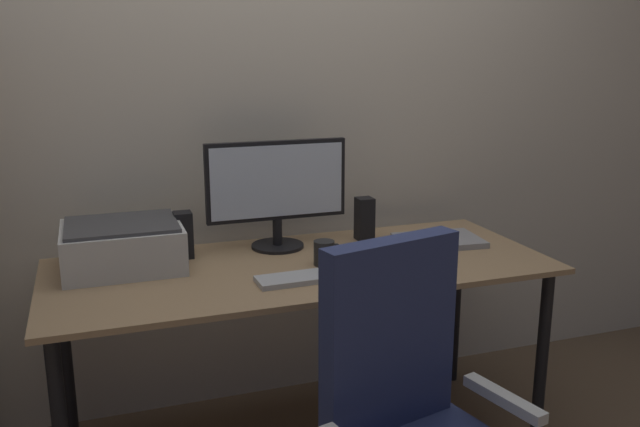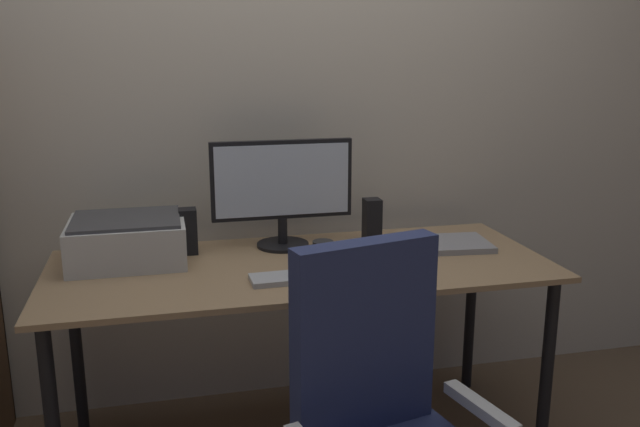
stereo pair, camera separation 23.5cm
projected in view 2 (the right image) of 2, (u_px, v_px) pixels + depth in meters
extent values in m
cube|color=beige|center=(274.00, 94.00, 2.74)|extent=(6.40, 0.10, 2.60)
cube|color=tan|center=(301.00, 266.00, 2.38)|extent=(1.76, 0.73, 0.02)
cylinder|color=black|center=(547.00, 375.00, 2.37)|extent=(0.04, 0.04, 0.72)
cylinder|color=black|center=(77.00, 349.00, 2.57)|extent=(0.04, 0.04, 0.72)
cylinder|color=black|center=(470.00, 311.00, 2.94)|extent=(0.04, 0.04, 0.72)
cylinder|color=black|center=(283.00, 245.00, 2.58)|extent=(0.20, 0.20, 0.01)
cylinder|color=black|center=(283.00, 231.00, 2.57)|extent=(0.04, 0.04, 0.10)
cube|color=black|center=(282.00, 180.00, 2.52)|extent=(0.54, 0.03, 0.30)
cube|color=silver|center=(283.00, 180.00, 2.50)|extent=(0.51, 0.01, 0.27)
cube|color=#B7BABC|center=(294.00, 277.00, 2.20)|extent=(0.29, 0.12, 0.02)
cube|color=black|center=(365.00, 272.00, 2.24)|extent=(0.08, 0.11, 0.03)
cylinder|color=black|center=(323.00, 253.00, 2.35)|extent=(0.07, 0.07, 0.09)
cube|color=black|center=(335.00, 251.00, 2.36)|extent=(0.02, 0.01, 0.05)
cube|color=#99999E|center=(447.00, 244.00, 2.57)|extent=(0.34, 0.26, 0.02)
cube|color=black|center=(188.00, 231.00, 2.47)|extent=(0.06, 0.07, 0.17)
cube|color=black|center=(372.00, 220.00, 2.63)|extent=(0.06, 0.07, 0.17)
cube|color=silver|center=(128.00, 241.00, 2.38)|extent=(0.40, 0.34, 0.15)
cube|color=#424244|center=(126.00, 219.00, 2.36)|extent=(0.37, 0.31, 0.01)
cube|color=navy|center=(364.00, 337.00, 1.75)|extent=(0.41, 0.16, 0.52)
cube|color=silver|center=(481.00, 408.00, 1.73)|extent=(0.10, 0.26, 0.03)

